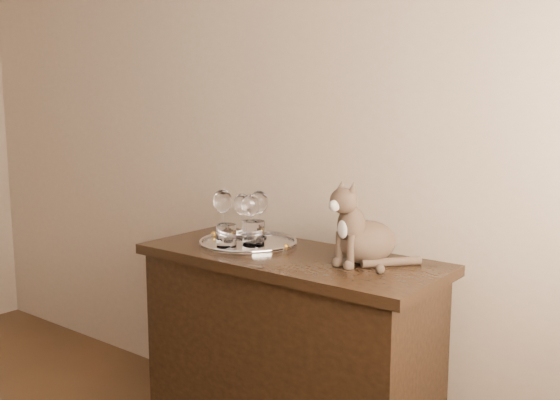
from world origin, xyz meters
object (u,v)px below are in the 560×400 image
(wine_glass_c, at_px, (223,214))
(wine_glass_b, at_px, (259,215))
(wine_glass_d, at_px, (250,218))
(tumbler_b, at_px, (226,236))
(wine_glass_a, at_px, (242,216))
(cat, at_px, (366,221))
(tumbler_a, at_px, (253,233))
(tray, at_px, (248,243))
(sideboard, at_px, (288,359))

(wine_glass_c, bearing_deg, wine_glass_b, 43.54)
(wine_glass_d, height_order, tumbler_b, wine_glass_d)
(wine_glass_a, height_order, wine_glass_d, wine_glass_d)
(wine_glass_c, bearing_deg, cat, 5.04)
(tumbler_a, relative_size, cat, 0.33)
(wine_glass_b, xyz_separation_m, tumbler_b, (-0.00, -0.20, -0.06))
(wine_glass_a, xyz_separation_m, wine_glass_c, (-0.05, -0.06, 0.01))
(tumbler_a, xyz_separation_m, tumbler_b, (-0.07, -0.08, -0.00))
(tray, xyz_separation_m, tumbler_b, (-0.02, -0.11, 0.05))
(sideboard, bearing_deg, wine_glass_a, 166.25)
(wine_glass_a, relative_size, cat, 0.62)
(wine_glass_a, relative_size, tumbler_a, 1.91)
(wine_glass_b, bearing_deg, wine_glass_a, -140.57)
(tumbler_a, bearing_deg, cat, 8.97)
(cat, bearing_deg, tumbler_a, -157.17)
(tumbler_a, bearing_deg, wine_glass_b, 120.53)
(tumbler_b, bearing_deg, wine_glass_a, 109.08)
(tray, xyz_separation_m, wine_glass_a, (-0.07, 0.05, 0.10))
(wine_glass_c, bearing_deg, tray, 6.33)
(tray, bearing_deg, wine_glass_b, 100.69)
(wine_glass_a, bearing_deg, cat, -0.15)
(wine_glass_b, distance_m, cat, 0.55)
(tumbler_a, distance_m, tumbler_b, 0.11)
(tray, xyz_separation_m, wine_glass_d, (-0.00, 0.02, 0.10))
(sideboard, relative_size, wine_glass_a, 6.29)
(tumbler_a, bearing_deg, wine_glass_d, 139.59)
(wine_glass_a, height_order, tumbler_b, wine_glass_a)
(tray, relative_size, tumbler_a, 4.00)
(tray, height_order, cat, cat)
(wine_glass_a, bearing_deg, sideboard, -13.75)
(wine_glass_d, distance_m, tumbler_a, 0.09)
(wine_glass_a, height_order, wine_glass_c, wine_glass_c)
(wine_glass_a, distance_m, cat, 0.60)
(sideboard, bearing_deg, wine_glass_c, 177.66)
(tumbler_b, relative_size, cat, 0.30)
(sideboard, distance_m, tumbler_a, 0.51)
(tray, bearing_deg, wine_glass_a, 147.89)
(tray, bearing_deg, cat, 4.73)
(tray, distance_m, wine_glass_d, 0.10)
(wine_glass_c, distance_m, tumbler_b, 0.16)
(wine_glass_d, height_order, cat, cat)
(tray, height_order, tumbler_b, tumbler_b)
(wine_glass_d, bearing_deg, cat, 2.71)
(tumbler_a, bearing_deg, tray, 150.42)
(tray, relative_size, wine_glass_b, 1.98)
(wine_glass_c, relative_size, tumbler_a, 2.10)
(wine_glass_a, relative_size, wine_glass_c, 0.91)
(sideboard, relative_size, wine_glass_d, 6.07)
(sideboard, distance_m, wine_glass_c, 0.65)
(sideboard, distance_m, wine_glass_a, 0.61)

